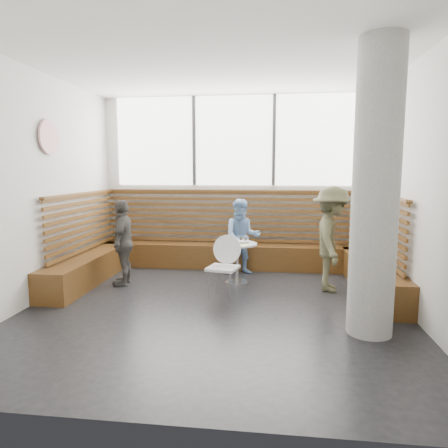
# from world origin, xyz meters

# --- Properties ---
(room) EXTENTS (5.00, 5.00, 3.20)m
(room) POSITION_xyz_m (0.00, 0.00, 1.60)
(room) COLOR silver
(room) RESTS_ON ground
(booth) EXTENTS (5.00, 2.50, 1.44)m
(booth) POSITION_xyz_m (0.00, 1.77, 0.41)
(booth) COLOR #492D12
(booth) RESTS_ON ground
(concrete_column) EXTENTS (0.50, 0.50, 3.20)m
(concrete_column) POSITION_xyz_m (1.85, -0.60, 1.60)
(concrete_column) COLOR gray
(concrete_column) RESTS_ON ground
(wall_art) EXTENTS (0.03, 0.50, 0.50)m
(wall_art) POSITION_xyz_m (-2.46, 0.40, 2.30)
(wall_art) COLOR white
(wall_art) RESTS_ON room
(cafe_table) EXTENTS (0.64, 0.64, 0.66)m
(cafe_table) POSITION_xyz_m (0.19, 1.24, 0.47)
(cafe_table) COLOR silver
(cafe_table) RESTS_ON ground
(cafe_chair) EXTENTS (0.43, 0.42, 0.89)m
(cafe_chair) POSITION_xyz_m (0.05, 0.51, 0.52)
(cafe_chair) COLOR white
(cafe_chair) RESTS_ON ground
(adult_man) EXTENTS (0.70, 1.09, 1.59)m
(adult_man) POSITION_xyz_m (1.64, 1.01, 0.80)
(adult_man) COLOR brown
(adult_man) RESTS_ON ground
(child_back) EXTENTS (0.70, 0.57, 1.33)m
(child_back) POSITION_xyz_m (0.22, 1.82, 0.66)
(child_back) COLOR #7AA3D4
(child_back) RESTS_ON ground
(child_left) EXTENTS (0.42, 0.83, 1.37)m
(child_left) POSITION_xyz_m (-1.62, 0.95, 0.68)
(child_left) COLOR #4B4844
(child_left) RESTS_ON ground
(plate_near) EXTENTS (0.20, 0.20, 0.01)m
(plate_near) POSITION_xyz_m (0.11, 1.30, 0.66)
(plate_near) COLOR white
(plate_near) RESTS_ON cafe_table
(plate_far) EXTENTS (0.22, 0.22, 0.02)m
(plate_far) POSITION_xyz_m (0.27, 1.36, 0.67)
(plate_far) COLOR white
(plate_far) RESTS_ON cafe_table
(glass_left) EXTENTS (0.07, 0.07, 0.10)m
(glass_left) POSITION_xyz_m (-0.03, 1.17, 0.71)
(glass_left) COLOR white
(glass_left) RESTS_ON cafe_table
(glass_mid) EXTENTS (0.07, 0.07, 0.11)m
(glass_mid) POSITION_xyz_m (0.26, 1.23, 0.71)
(glass_mid) COLOR white
(glass_mid) RESTS_ON cafe_table
(glass_right) EXTENTS (0.06, 0.06, 0.10)m
(glass_right) POSITION_xyz_m (0.34, 1.28, 0.71)
(glass_right) COLOR white
(glass_right) RESTS_ON cafe_table
(menu_card) EXTENTS (0.23, 0.20, 0.00)m
(menu_card) POSITION_xyz_m (0.27, 1.06, 0.66)
(menu_card) COLOR #A5C64C
(menu_card) RESTS_ON cafe_table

